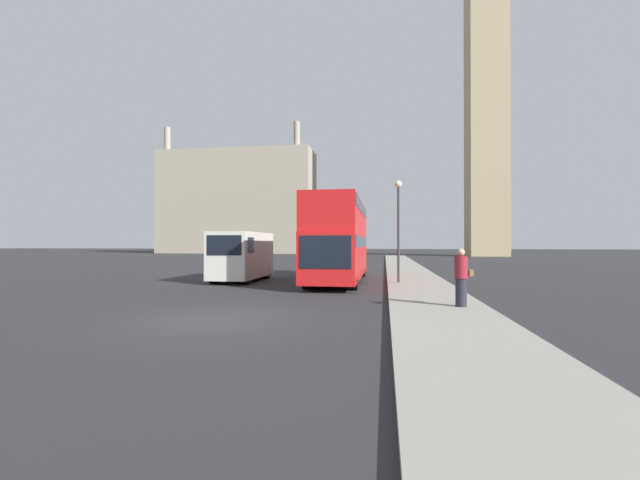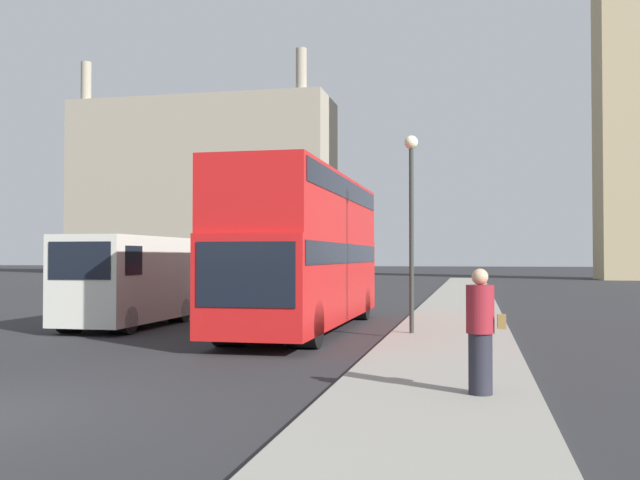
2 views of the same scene
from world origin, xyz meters
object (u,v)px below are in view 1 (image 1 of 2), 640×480
at_px(white_van, 242,255).
at_px(clock_tower, 486,49).
at_px(street_lamp, 398,215).
at_px(pedestrian, 461,278).
at_px(red_double_decker_bus, 339,237).

bearing_deg(white_van, clock_tower, 64.17).
bearing_deg(clock_tower, white_van, -115.83).
height_order(white_van, street_lamp, street_lamp).
xyz_separation_m(clock_tower, street_lamp, (-16.18, -52.59, -31.13)).
bearing_deg(white_van, pedestrian, -41.70).
bearing_deg(street_lamp, white_van, 172.49).
height_order(red_double_decker_bus, street_lamp, street_lamp).
relative_size(clock_tower, pedestrian, 37.17).
xyz_separation_m(clock_tower, white_van, (-24.90, -51.44, -33.27)).
bearing_deg(pedestrian, clock_tower, 76.58).
relative_size(clock_tower, white_van, 12.17).
bearing_deg(pedestrian, street_lamp, 101.77).
bearing_deg(white_van, street_lamp, -7.51).
relative_size(clock_tower, red_double_decker_bus, 6.09).
xyz_separation_m(red_double_decker_bus, street_lamp, (3.19, -1.38, 1.13)).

